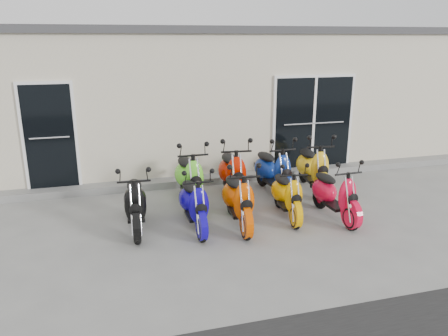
{
  "coord_description": "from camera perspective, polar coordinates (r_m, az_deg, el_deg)",
  "views": [
    {
      "loc": [
        -2.1,
        -7.02,
        3.11
      ],
      "look_at": [
        0.0,
        0.6,
        0.75
      ],
      "focal_mm": 35.0,
      "sensor_mm": 36.0,
      "label": 1
    }
  ],
  "objects": [
    {
      "name": "building",
      "position": [
        12.49,
        -5.69,
        9.59
      ],
      "size": [
        14.0,
        6.0,
        3.2
      ],
      "primitive_type": "cube",
      "color": "beige",
      "rests_on": "ground"
    },
    {
      "name": "door_left",
      "position": [
        9.44,
        -21.84,
        4.12
      ],
      "size": [
        1.07,
        0.08,
        2.22
      ],
      "primitive_type": "cube",
      "color": "black",
      "rests_on": "front_step"
    },
    {
      "name": "scooter_front_orange_b",
      "position": [
        7.82,
        8.26,
        -2.62
      ],
      "size": [
        0.7,
        1.55,
        1.11
      ],
      "primitive_type": null,
      "rotation": [
        0.0,
        0.0,
        -0.11
      ],
      "color": "#EAA200",
      "rests_on": "ground"
    },
    {
      "name": "roof_cap",
      "position": [
        12.4,
        -5.92,
        17.32
      ],
      "size": [
        14.2,
        6.2,
        0.16
      ],
      "primitive_type": "cube",
      "color": "#3F3F42",
      "rests_on": "building"
    },
    {
      "name": "scooter_back_yellow",
      "position": [
        9.27,
        11.54,
        0.9
      ],
      "size": [
        0.87,
        1.83,
        1.3
      ],
      "primitive_type": null,
      "rotation": [
        0.0,
        0.0,
        -0.13
      ],
      "color": "yellow",
      "rests_on": "ground"
    },
    {
      "name": "scooter_front_red",
      "position": [
        7.94,
        14.34,
        -2.45
      ],
      "size": [
        0.64,
        1.61,
        1.17
      ],
      "primitive_type": null,
      "rotation": [
        0.0,
        0.0,
        0.04
      ],
      "color": "red",
      "rests_on": "ground"
    },
    {
      "name": "scooter_front_blue",
      "position": [
        7.3,
        -3.97,
        -3.71
      ],
      "size": [
        0.59,
        1.57,
        1.16
      ],
      "primitive_type": null,
      "rotation": [
        0.0,
        0.0,
        0.01
      ],
      "color": "#100498",
      "rests_on": "ground"
    },
    {
      "name": "scooter_front_black",
      "position": [
        7.38,
        -11.57,
        -3.58
      ],
      "size": [
        0.68,
        1.66,
        1.21
      ],
      "primitive_type": null,
      "rotation": [
        0.0,
        0.0,
        -0.05
      ],
      "color": "black",
      "rests_on": "ground"
    },
    {
      "name": "scooter_back_blue",
      "position": [
        8.94,
        6.47,
        0.47
      ],
      "size": [
        0.74,
        1.77,
        1.28
      ],
      "primitive_type": null,
      "rotation": [
        0.0,
        0.0,
        0.06
      ],
      "color": "navy",
      "rests_on": "ground"
    },
    {
      "name": "scooter_back_red",
      "position": [
        8.6,
        1.08,
        0.17
      ],
      "size": [
        0.86,
        1.89,
        1.35
      ],
      "primitive_type": null,
      "rotation": [
        0.0,
        0.0,
        -0.11
      ],
      "color": "#B61500",
      "rests_on": "ground"
    },
    {
      "name": "scooter_back_green",
      "position": [
        8.43,
        -4.59,
        -0.33
      ],
      "size": [
        0.67,
        1.79,
        1.32
      ],
      "primitive_type": null,
      "rotation": [
        0.0,
        0.0,
        0.01
      ],
      "color": "#64E12C",
      "rests_on": "ground"
    },
    {
      "name": "ground",
      "position": [
        7.96,
        1.15,
        -6.38
      ],
      "size": [
        80.0,
        80.0,
        0.0
      ],
      "primitive_type": "plane",
      "color": "gray",
      "rests_on": "ground"
    },
    {
      "name": "front_step",
      "position": [
        9.77,
        -2.21,
        -1.5
      ],
      "size": [
        14.0,
        0.4,
        0.15
      ],
      "primitive_type": "cube",
      "color": "gray",
      "rests_on": "ground"
    },
    {
      "name": "scooter_front_orange_a",
      "position": [
        7.38,
        1.86,
        -3.15
      ],
      "size": [
        0.72,
        1.7,
        1.23
      ],
      "primitive_type": null,
      "rotation": [
        0.0,
        0.0,
        -0.07
      ],
      "color": "#D54700",
      "rests_on": "ground"
    },
    {
      "name": "door_right",
      "position": [
        10.49,
        11.56,
        6.12
      ],
      "size": [
        2.02,
        0.08,
        2.22
      ],
      "primitive_type": "cube",
      "color": "black",
      "rests_on": "front_step"
    }
  ]
}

